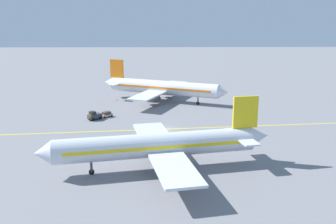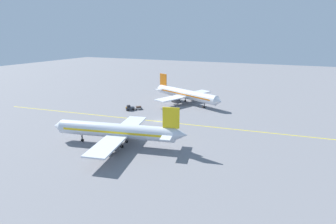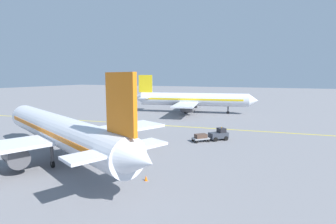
{
  "view_description": "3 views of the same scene",
  "coord_description": "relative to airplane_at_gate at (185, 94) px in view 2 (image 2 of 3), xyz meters",
  "views": [
    {
      "loc": [
        76.48,
        -0.83,
        22.8
      ],
      "look_at": [
        -1.42,
        0.66,
        3.22
      ],
      "focal_mm": 42.0,
      "sensor_mm": 36.0,
      "label": 1
    },
    {
      "loc": [
        71.86,
        35.15,
        26.56
      ],
      "look_at": [
        -4.48,
        1.31,
        2.13
      ],
      "focal_mm": 28.0,
      "sensor_mm": 36.0,
      "label": 2
    },
    {
      "loc": [
        -48.83,
        -24.74,
        10.29
      ],
      "look_at": [
        4.74,
        -1.0,
        2.23
      ],
      "focal_mm": 28.0,
      "sensor_mm": 36.0,
      "label": 3
    }
  ],
  "objects": [
    {
      "name": "ground_crew_worker",
      "position": [
        19.65,
        -15.7,
        -2.8
      ],
      "size": [
        0.23,
        0.58,
        1.68
      ],
      "color": "#23232D",
      "rests_on": "ground"
    },
    {
      "name": "ground_plane",
      "position": [
        25.96,
        0.45,
        -3.71
      ],
      "size": [
        400.0,
        400.0,
        0.0
      ],
      "primitive_type": "plane",
      "color": "slate"
    },
    {
      "name": "airplane_at_gate",
      "position": [
        0.0,
        0.0,
        0.0
      ],
      "size": [
        27.74,
        33.74,
        10.6
      ],
      "color": "silver",
      "rests_on": "ground"
    },
    {
      "name": "traffic_cone_near_nose",
      "position": [
        -1.1,
        -12.26,
        -3.43
      ],
      "size": [
        0.32,
        0.32,
        0.55
      ],
      "primitive_type": "cone",
      "color": "orange",
      "rests_on": "ground"
    },
    {
      "name": "traffic_cone_mid_apron",
      "position": [
        3.49,
        8.29,
        -3.43
      ],
      "size": [
        0.32,
        0.32,
        0.55
      ],
      "primitive_type": "cone",
      "color": "orange",
      "rests_on": "ground"
    },
    {
      "name": "baggage_cart_trailing",
      "position": [
        16.07,
        -12.7,
        -2.95
      ],
      "size": [
        2.83,
        2.83,
        1.24
      ],
      "color": "gray",
      "rests_on": "ground"
    },
    {
      "name": "baggage_tug_dark",
      "position": [
        18.39,
        -15.04,
        -2.81
      ],
      "size": [
        3.18,
        3.19,
        2.11
      ],
      "color": "#333842",
      "rests_on": "ground"
    },
    {
      "name": "airplane_adjacent_stand",
      "position": [
        46.94,
        -0.66,
        0.0
      ],
      "size": [
        28.48,
        35.34,
        10.6
      ],
      "color": "silver",
      "rests_on": "ground"
    },
    {
      "name": "apron_yellow_centreline",
      "position": [
        25.96,
        0.45,
        -3.71
      ],
      "size": [
        12.84,
        119.4,
        0.01
      ],
      "primitive_type": "cube",
      "rotation": [
        0.0,
        0.0,
        0.1
      ],
      "color": "yellow",
      "rests_on": "ground"
    }
  ]
}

